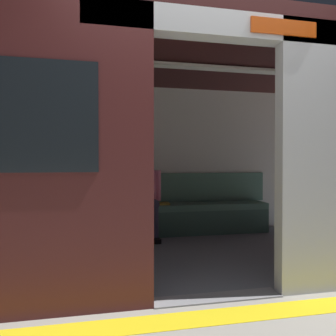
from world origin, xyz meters
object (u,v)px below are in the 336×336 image
(bench_seat, at_px, (160,212))
(person_seated, at_px, (143,190))
(book, at_px, (164,204))
(grab_pole_door, at_px, (151,158))
(handbag, at_px, (109,200))
(train_car, at_px, (172,119))

(bench_seat, relative_size, person_seated, 2.79)
(book, height_order, grab_pole_door, grab_pole_door)
(book, bearing_deg, handbag, -0.74)
(handbag, distance_m, book, 0.79)
(person_seated, bearing_deg, train_car, 100.37)
(bench_seat, bearing_deg, person_seated, 11.50)
(person_seated, bearing_deg, bench_seat, -168.50)
(bench_seat, distance_m, grab_pole_door, 2.10)
(train_car, distance_m, grab_pole_door, 1.03)
(person_seated, xyz_separation_m, grab_pole_door, (0.20, 1.86, 0.43))
(train_car, relative_size, person_seated, 5.43)
(bench_seat, xyz_separation_m, grab_pole_door, (0.45, 1.91, 0.75))
(bench_seat, bearing_deg, grab_pole_door, 76.63)
(grab_pole_door, bearing_deg, bench_seat, -103.37)
(handbag, relative_size, book, 1.18)
(person_seated, xyz_separation_m, book, (-0.32, -0.08, -0.21))
(person_seated, distance_m, handbag, 0.51)
(train_car, relative_size, grab_pole_door, 2.91)
(bench_seat, height_order, handbag, handbag)
(bench_seat, height_order, grab_pole_door, grab_pole_door)
(bench_seat, height_order, book, book)
(bench_seat, distance_m, person_seated, 0.42)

